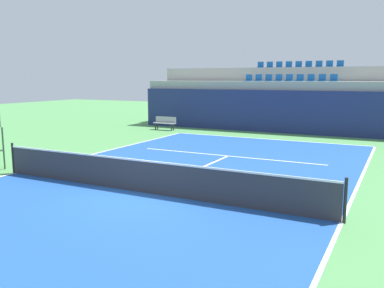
% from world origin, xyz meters
% --- Properties ---
extents(ground_plane, '(80.00, 80.00, 0.00)m').
position_xyz_m(ground_plane, '(0.00, 0.00, 0.00)').
color(ground_plane, '#4C8C4C').
extents(court_surface, '(11.00, 24.00, 0.01)m').
position_xyz_m(court_surface, '(0.00, 0.00, 0.01)').
color(court_surface, '#1E4C99').
rests_on(court_surface, ground_plane).
extents(baseline_far, '(11.00, 0.10, 0.00)m').
position_xyz_m(baseline_far, '(0.00, 11.95, 0.01)').
color(baseline_far, white).
rests_on(baseline_far, court_surface).
extents(sideline_left, '(0.10, 24.00, 0.00)m').
position_xyz_m(sideline_left, '(-5.45, 0.00, 0.01)').
color(sideline_left, white).
rests_on(sideline_left, court_surface).
extents(sideline_right, '(0.10, 24.00, 0.00)m').
position_xyz_m(sideline_right, '(5.45, 0.00, 0.01)').
color(sideline_right, white).
rests_on(sideline_right, court_surface).
extents(service_line_far, '(8.26, 0.10, 0.00)m').
position_xyz_m(service_line_far, '(0.00, 6.40, 0.01)').
color(service_line_far, white).
rests_on(service_line_far, court_surface).
extents(centre_service_line, '(0.10, 6.40, 0.00)m').
position_xyz_m(centre_service_line, '(0.00, 3.20, 0.01)').
color(centre_service_line, white).
rests_on(centre_service_line, court_surface).
extents(back_wall, '(19.17, 0.30, 2.59)m').
position_xyz_m(back_wall, '(0.00, 14.93, 1.29)').
color(back_wall, navy).
rests_on(back_wall, ground_plane).
extents(stands_tier_lower, '(19.17, 2.40, 3.12)m').
position_xyz_m(stands_tier_lower, '(0.00, 16.28, 1.56)').
color(stands_tier_lower, '#9E9E99').
rests_on(stands_tier_lower, ground_plane).
extents(stands_tier_upper, '(19.17, 2.40, 4.02)m').
position_xyz_m(stands_tier_upper, '(0.00, 18.68, 2.01)').
color(stands_tier_upper, '#9E9E99').
rests_on(stands_tier_upper, ground_plane).
extents(seating_row_lower, '(5.81, 0.44, 0.44)m').
position_xyz_m(seating_row_lower, '(-0.00, 16.38, 3.24)').
color(seating_row_lower, '#145193').
rests_on(seating_row_lower, stands_tier_lower).
extents(seating_row_upper, '(5.81, 0.44, 0.44)m').
position_xyz_m(seating_row_upper, '(-0.00, 18.78, 4.15)').
color(seating_row_upper, '#145193').
rests_on(seating_row_upper, stands_tier_upper).
extents(tennis_net, '(11.08, 0.08, 1.07)m').
position_xyz_m(tennis_net, '(0.00, 0.00, 0.51)').
color(tennis_net, black).
rests_on(tennis_net, court_surface).
extents(player_bench, '(1.50, 0.40, 0.85)m').
position_xyz_m(player_bench, '(-7.06, 12.91, 0.51)').
color(player_bench, '#99999E').
rests_on(player_bench, ground_plane).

